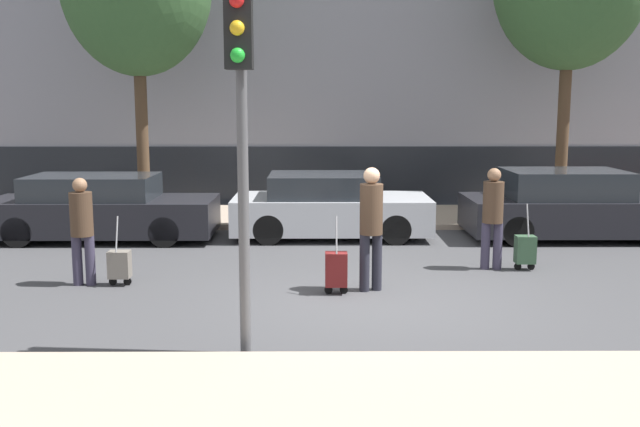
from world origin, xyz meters
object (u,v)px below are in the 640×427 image
at_px(trolley_center, 336,269).
at_px(pedestrian_right, 493,212).
at_px(pedestrian_center, 371,221).
at_px(trolley_right, 525,250).
at_px(trolley_left, 119,265).
at_px(parked_car_2, 569,207).
at_px(traffic_light, 241,102).
at_px(pedestrian_left, 82,225).
at_px(parked_car_1, 329,207).
at_px(parked_car_0, 100,209).

bearing_deg(trolley_center, pedestrian_right, 30.36).
relative_size(pedestrian_center, trolley_right, 1.64).
bearing_deg(trolley_left, parked_car_2, 24.75).
relative_size(pedestrian_center, trolley_center, 1.59).
bearing_deg(traffic_light, trolley_right, 43.84).
distance_m(trolley_left, trolley_center, 3.34).
distance_m(trolley_left, traffic_light, 4.56).
xyz_separation_m(trolley_left, pedestrian_right, (5.94, 1.04, 0.64)).
bearing_deg(pedestrian_left, parked_car_2, -154.28).
relative_size(pedestrian_center, traffic_light, 0.47).
height_order(parked_car_2, pedestrian_center, pedestrian_center).
bearing_deg(parked_car_2, trolley_center, -138.81).
bearing_deg(trolley_right, parked_car_1, 136.90).
bearing_deg(pedestrian_center, parked_car_2, 23.15).
bearing_deg(parked_car_0, trolley_right, -19.04).
height_order(parked_car_0, trolley_center, parked_car_0).
bearing_deg(trolley_left, trolley_right, 8.49).
relative_size(parked_car_1, traffic_light, 1.03).
relative_size(pedestrian_left, pedestrian_center, 0.90).
bearing_deg(pedestrian_right, parked_car_2, -121.77).
height_order(pedestrian_left, trolley_right, pedestrian_left).
distance_m(pedestrian_left, traffic_light, 4.58).
height_order(parked_car_0, trolley_right, parked_car_0).
xyz_separation_m(parked_car_1, pedestrian_right, (2.66, -2.93, 0.34)).
bearing_deg(traffic_light, pedestrian_right, 48.26).
bearing_deg(pedestrian_left, trolley_center, 174.61).
height_order(parked_car_1, parked_car_2, parked_car_2).
bearing_deg(trolley_left, traffic_light, -54.65).
relative_size(pedestrian_left, trolley_left, 1.54).
xyz_separation_m(pedestrian_right, trolley_right, (0.55, -0.07, -0.62)).
height_order(trolley_left, trolley_right, trolley_right).
bearing_deg(trolley_left, pedestrian_left, 177.44).
height_order(parked_car_1, pedestrian_center, pedestrian_center).
distance_m(parked_car_2, trolley_center, 6.51).
height_order(trolley_left, pedestrian_center, pedestrian_center).
distance_m(pedestrian_left, trolley_center, 3.92).
bearing_deg(parked_car_0, pedestrian_left, -77.22).
xyz_separation_m(parked_car_2, trolley_center, (-4.90, -4.28, -0.29)).
relative_size(trolley_center, pedestrian_right, 0.68).
bearing_deg(traffic_light, pedestrian_left, 131.28).
distance_m(pedestrian_center, traffic_light, 3.66).
xyz_separation_m(pedestrian_right, traffic_light, (-3.72, -4.17, 1.81)).
bearing_deg(pedestrian_right, parked_car_1, -40.03).
bearing_deg(parked_car_1, trolley_left, -129.57).
relative_size(parked_car_2, trolley_right, 3.82).
relative_size(trolley_left, pedestrian_center, 0.58).
bearing_deg(parked_car_2, traffic_light, -130.85).
relative_size(parked_car_1, parked_car_2, 0.94).
bearing_deg(trolley_center, traffic_light, -112.32).
height_order(parked_car_0, pedestrian_left, pedestrian_left).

